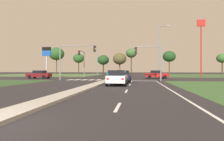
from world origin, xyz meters
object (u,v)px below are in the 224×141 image
Objects in this scene: treeline_third at (103,60)px; treeline_sixth at (169,56)px; car_grey_fifth at (120,72)px; traffic_signal_far_left at (82,59)px; treeline_seventh at (222,58)px; fuel_price_totem at (47,55)px; treeline_fifth at (131,53)px; treeline_second at (79,58)px; car_teal_sixth at (111,73)px; treeline_near at (57,54)px; car_maroon_near at (39,74)px; traffic_signal_near_left at (73,55)px; car_white_second at (118,78)px; car_beige_fourth at (116,73)px; traffic_signal_near_right at (151,56)px; car_navy_seventh at (123,76)px; street_lamp_third at (97,59)px; treeline_fourth at (120,59)px; pedestrian_at_median at (119,71)px; car_red_third at (156,74)px; fastfood_pole_sign at (201,36)px; street_lamp_second at (160,49)px.

treeline_sixth reaches higher than treeline_third.
car_grey_fifth is 7.43m from treeline_third.
treeline_seventh is at bearing 36.17° from traffic_signal_far_left.
treeline_fifth reaches higher than fuel_price_totem.
car_grey_fifth is 15.74m from treeline_second.
treeline_near is (-22.57, 17.67, 6.66)m from car_teal_sixth.
car_teal_sixth is 0.49× the size of treeline_fifth.
fuel_price_totem reaches higher than car_maroon_near.
car_white_second is at bearing -47.83° from traffic_signal_near_left.
treeline_second is at bearing -33.08° from car_beige_fourth.
traffic_signal_near_right is (8.56, -29.20, 2.79)m from car_beige_fourth.
traffic_signal_far_left is at bearing 56.46° from car_teal_sixth.
treeline_sixth is at bearing 1.79° from treeline_second.
car_navy_seventh is 34.51m from street_lamp_third.
traffic_signal_near_left is 0.76× the size of treeline_fourth.
car_teal_sixth is at bearing 119.40° from pedestrian_at_median.
car_red_third is at bearing 63.05° from car_navy_seventh.
car_navy_seventh is 2.37× the size of pedestrian_at_median.
treeline_near reaches higher than car_red_third.
treeline_fifth is at bearing 64.66° from fuel_price_totem.
fastfood_pole_sign is 2.18× the size of fuel_price_totem.
street_lamp_third reaches higher than car_maroon_near.
car_beige_fourth is at bearing 61.94° from fuel_price_totem.
car_maroon_near is 0.32× the size of fastfood_pole_sign.
traffic_signal_near_left is at bearing -94.90° from treeline_fourth.
car_grey_fifth is 0.81× the size of traffic_signal_near_right.
car_white_second is 9.78m from traffic_signal_near_right.
car_beige_fourth is 0.50× the size of street_lamp_third.
car_red_third is at bearing -83.05° from car_maroon_near.
car_navy_seventh is at bearing 101.90° from car_teal_sixth.
street_lamp_second reaches higher than traffic_signal_near_right.
car_red_third is at bearing 29.76° from traffic_signal_near_left.
car_teal_sixth is 0.47× the size of street_lamp_second.
treeline_fifth reaches higher than street_lamp_third.
car_grey_fifth is 40.81m from traffic_signal_near_left.
fuel_price_totem is (-11.50, -32.77, 3.69)m from car_grey_fifth.
car_grey_fifth is 23.80m from treeline_near.
street_lamp_third reaches higher than car_teal_sixth.
fuel_price_totem is 36.92m from treeline_fifth.
street_lamp_second is 0.99× the size of treeline_near.
street_lamp_third is at bearing 108.28° from car_navy_seventh.
traffic_signal_near_right is at bearing -124.07° from fastfood_pole_sign.
treeline_seventh is (30.62, 44.40, 4.83)m from car_navy_seventh.
car_maroon_near is 18.69m from car_teal_sixth.
car_navy_seventh is at bearing -142.50° from traffic_signal_near_right.
car_teal_sixth is 21.66m from traffic_signal_near_right.
treeline_second reaches higher than car_grey_fifth.
treeline_sixth is (12.72, 42.69, 5.51)m from car_navy_seventh.
car_navy_seventh is at bearing -20.22° from traffic_signal_near_left.
traffic_signal_far_left is 36.13m from treeline_sixth.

